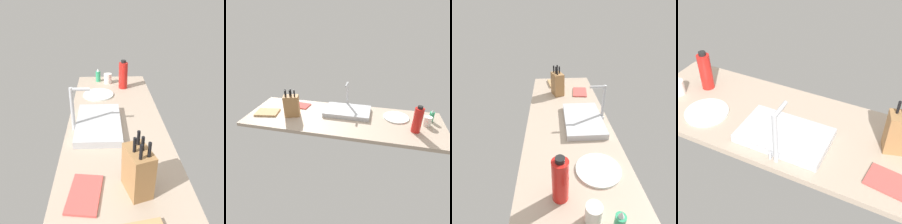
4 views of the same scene
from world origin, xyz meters
The scene contains 10 objects.
countertop_slab centered at (0.00, 0.00, 1.75)cm, with size 196.73×64.11×3.50cm, color tan.
sink_basin centered at (3.20, 11.41, 5.72)cm, with size 47.34×28.53×4.45cm, color #B7BABF.
faucet centered at (-0.18, 25.92, 20.08)cm, with size 5.50×12.40×28.88cm.
knife_block centered at (-51.14, -6.28, 14.75)cm, with size 16.80×13.27×28.51cm.
cutting_board centered at (-79.51, -7.39, 4.40)cm, with size 23.01×15.93×1.80cm, color tan.
soap_bottle centered at (85.92, 12.93, 8.95)cm, with size 4.46×4.46×12.70cm.
water_bottle centered at (68.70, -9.58, 15.38)cm, with size 7.85×7.85×25.24cm.
dinner_plate centered at (53.14, 12.33, 4.10)cm, with size 25.36×25.36×1.20cm, color silver.
dish_towel centered at (-53.22, 16.91, 4.10)cm, with size 22.51×13.67×1.20cm, color #CC4C47.
coffee_mug centered at (80.71, 3.71, 8.06)cm, with size 7.29×7.29×9.12cm, color silver.
Camera 3 is at (127.42, -11.91, 84.31)cm, focal length 30.43 mm.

